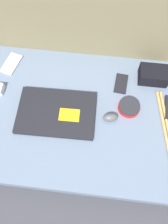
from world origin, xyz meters
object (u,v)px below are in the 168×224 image
Objects in this scene: computer_mouse at (110,117)px; phone_silver at (121,84)px; speaker_puck at (129,107)px; laptop at (57,113)px; camera_pouch at (154,75)px; phone_small at (11,64)px.

computer_mouse is 0.19m from phone_silver.
speaker_puck is 0.13m from phone_silver.
camera_pouch reaches higher than laptop.
computer_mouse is 0.57m from phone_small.
laptop is at bearing -27.85° from phone_small.
phone_small is (-0.51, 0.24, -0.01)m from computer_mouse.
phone_small is at bearing 163.40° from speaker_puck.
speaker_puck is at bearing -2.74° from phone_small.
camera_pouch reaches higher than phone_silver.
phone_silver is at bearing 32.65° from laptop.
camera_pouch is (0.15, 0.05, 0.03)m from phone_silver.
computer_mouse reaches higher than speaker_puck.
speaker_puck is at bearing -121.89° from camera_pouch.
phone_small is at bearing 179.57° from camera_pouch.
phone_small is at bearing 136.89° from laptop.
laptop is 0.34m from phone_silver.
computer_mouse is at bearing -11.20° from phone_small.
phone_small is (-0.55, 0.05, -0.00)m from phone_silver.
computer_mouse is at bearing -0.87° from laptop.
camera_pouch is (0.70, -0.01, 0.03)m from phone_small.
computer_mouse reaches higher than laptop.
phone_small is 1.00× the size of camera_pouch.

